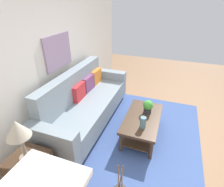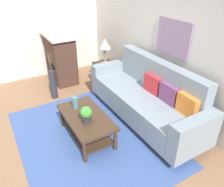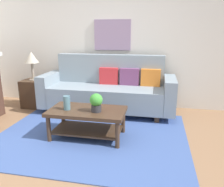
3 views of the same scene
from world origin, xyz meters
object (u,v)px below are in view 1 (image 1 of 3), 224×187
throw_pillow_crimson (79,92)px  throw_pillow_orange (96,76)px  coffee_table (142,122)px  couch (85,104)px  tabletop_vase (143,123)px  potted_plant_tabletop (148,107)px  throw_pillow_plum (88,83)px  side_table (32,172)px  framed_painting (58,51)px  table_lamp (17,131)px

throw_pillow_crimson → throw_pillow_orange: (0.80, 0.00, 0.00)m
coffee_table → couch: bearing=87.6°
tabletop_vase → potted_plant_tabletop: potted_plant_tabletop is taller
throw_pillow_plum → throw_pillow_crimson: bearing=180.0°
throw_pillow_orange → side_table: size_ratio=0.64×
couch → coffee_table: size_ratio=2.27×
throw_pillow_orange → throw_pillow_crimson: bearing=180.0°
throw_pillow_plum → potted_plant_tabletop: bearing=-102.4°
throw_pillow_crimson → framed_painting: framed_painting is taller
throw_pillow_orange → tabletop_vase: size_ratio=1.78×
framed_painting → throw_pillow_orange: bearing=-23.2°
couch → potted_plant_tabletop: couch is taller
throw_pillow_crimson → couch: bearing=-90.0°
throw_pillow_crimson → potted_plant_tabletop: (0.10, -1.34, -0.11)m
tabletop_vase → side_table: 1.74m
coffee_table → side_table: (-1.50, 1.17, -0.03)m
coffee_table → side_table: size_ratio=1.96×
coffee_table → framed_painting: framed_painting is taller
table_lamp → side_table: bearing=0.0°
potted_plant_tabletop → table_lamp: size_ratio=0.46×
tabletop_vase → framed_painting: (0.33, 1.68, 0.91)m
throw_pillow_orange → potted_plant_tabletop: bearing=-117.3°
couch → potted_plant_tabletop: size_ratio=9.54×
throw_pillow_plum → potted_plant_tabletop: 1.38m
potted_plant_tabletop → throw_pillow_orange: bearing=62.7°
throw_pillow_crimson → side_table: size_ratio=0.64×
throw_pillow_plum → coffee_table: (-0.45, -1.29, -0.37)m
throw_pillow_orange → framed_painting: size_ratio=0.49×
tabletop_vase → couch: bearing=74.8°
table_lamp → throw_pillow_plum: bearing=3.6°
potted_plant_tabletop → side_table: (-1.65, 1.22, -0.29)m
framed_painting → coffee_table: bearing=-91.7°
side_table → table_lamp: (-0.00, 0.00, 0.71)m
couch → table_lamp: table_lamp is taller
potted_plant_tabletop → coffee_table: bearing=161.1°
tabletop_vase → framed_painting: framed_painting is taller
throw_pillow_crimson → throw_pillow_orange: same height
side_table → throw_pillow_plum: bearing=3.6°
throw_pillow_crimson → coffee_table: throw_pillow_crimson is taller
potted_plant_tabletop → framed_painting: framed_painting is taller
framed_painting → side_table: bearing=-163.4°
side_table → table_lamp: size_ratio=0.98×
throw_pillow_orange → coffee_table: size_ratio=0.33×
coffee_table → tabletop_vase: (-0.28, -0.05, 0.22)m
throw_pillow_orange → framed_painting: (-0.80, 0.34, 0.77)m
throw_pillow_crimson → potted_plant_tabletop: throw_pillow_crimson is taller
couch → side_table: size_ratio=4.46×
coffee_table → throw_pillow_plum: bearing=70.9°
potted_plant_tabletop → throw_pillow_crimson: bearing=94.5°
throw_pillow_orange → table_lamp: 2.37m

